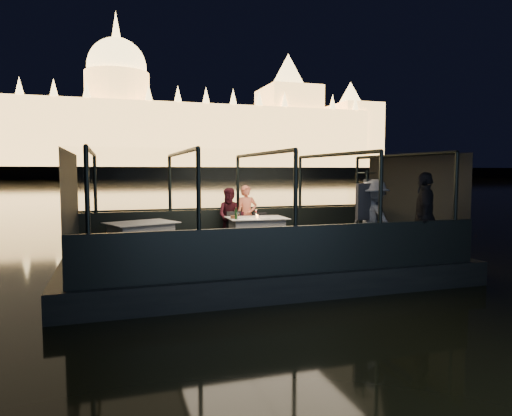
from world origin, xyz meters
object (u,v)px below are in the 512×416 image
object	(u,v)px
passenger_dark	(424,221)
wine_bottle	(236,213)
dining_table_central	(257,233)
person_man_maroon	(231,216)
dining_table_aft	(142,239)
chair_port_right	(262,228)
passenger_stripe	(373,222)
chair_port_left	(235,229)
person_woman_coral	(247,216)
coat_stand	(366,220)

from	to	relation	value
passenger_dark	wine_bottle	distance (m)	4.23
dining_table_central	person_man_maroon	bearing A→B (deg)	123.68
dining_table_aft	chair_port_right	xyz separation A→B (m)	(3.09, 0.68, 0.06)
dining_table_aft	wine_bottle	bearing A→B (deg)	-0.75
person_man_maroon	passenger_stripe	size ratio (longest dim) A/B	0.85
chair_port_left	person_woman_coral	xyz separation A→B (m)	(0.38, 0.27, 0.30)
chair_port_right	passenger_dark	world-z (taller)	passenger_dark
dining_table_central	person_man_maroon	size ratio (longest dim) A/B	0.98
coat_stand	chair_port_left	bearing A→B (deg)	125.90
dining_table_central	chair_port_right	xyz separation A→B (m)	(0.29, 0.45, 0.06)
chair_port_right	person_woman_coral	distance (m)	0.52
person_woman_coral	coat_stand	bearing A→B (deg)	-63.40
chair_port_right	person_man_maroon	size ratio (longest dim) A/B	0.55
passenger_stripe	passenger_dark	bearing A→B (deg)	-118.28
dining_table_central	chair_port_left	distance (m)	0.62
dining_table_aft	person_woman_coral	bearing A→B (deg)	19.02
chair_port_left	person_man_maroon	size ratio (longest dim) A/B	0.59
dining_table_aft	coat_stand	xyz separation A→B (m)	(4.44, -2.17, 0.51)
passenger_stripe	wine_bottle	size ratio (longest dim) A/B	6.15
dining_table_central	chair_port_left	xyz separation A→B (m)	(-0.42, 0.45, 0.06)
chair_port_left	chair_port_right	size ratio (longest dim) A/B	1.06
person_woman_coral	chair_port_left	bearing A→B (deg)	-146.41
chair_port_left	passenger_stripe	world-z (taller)	passenger_stripe
passenger_stripe	wine_bottle	xyz separation A→B (m)	(-2.40, 2.15, 0.06)
dining_table_central	passenger_dark	distance (m)	3.94
chair_port_left	coat_stand	bearing A→B (deg)	-66.98
dining_table_central	chair_port_right	bearing A→B (deg)	57.37
person_woman_coral	person_man_maroon	bearing A→B (deg)	178.28
coat_stand	person_man_maroon	world-z (taller)	coat_stand
passenger_stripe	coat_stand	bearing A→B (deg)	67.93
dining_table_central	wine_bottle	size ratio (longest dim) A/B	5.10
person_woman_coral	passenger_dark	xyz separation A→B (m)	(2.96, -3.33, 0.10)
chair_port_right	wine_bottle	size ratio (longest dim) A/B	2.88
chair_port_right	passenger_stripe	bearing A→B (deg)	-68.90
person_woman_coral	wine_bottle	bearing A→B (deg)	-121.34
chair_port_right	coat_stand	bearing A→B (deg)	-71.41
chair_port_left	person_man_maroon	xyz separation A→B (m)	(-0.06, 0.27, 0.30)
wine_bottle	person_man_maroon	bearing A→B (deg)	83.00
coat_stand	passenger_dark	bearing A→B (deg)	-9.40
dining_table_central	chair_port_right	world-z (taller)	chair_port_right
dining_table_aft	passenger_dark	distance (m)	6.21
wine_bottle	dining_table_aft	bearing A→B (deg)	179.25
passenger_dark	wine_bottle	world-z (taller)	passenger_dark
wine_bottle	person_woman_coral	bearing A→B (deg)	60.38
person_woman_coral	person_man_maroon	size ratio (longest dim) A/B	1.04
dining_table_aft	person_woman_coral	distance (m)	2.94
dining_table_central	person_man_maroon	distance (m)	0.94
chair_port_left	person_man_maroon	distance (m)	0.41
dining_table_central	coat_stand	bearing A→B (deg)	-55.67
dining_table_aft	chair_port_left	distance (m)	2.47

